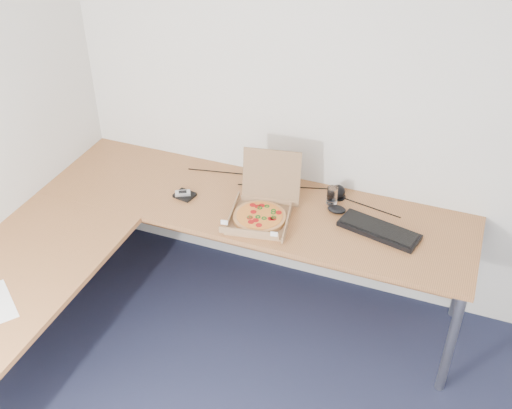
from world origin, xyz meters
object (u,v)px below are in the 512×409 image
at_px(desk, 171,239).
at_px(drinking_glass, 332,196).
at_px(pizza_box, 261,213).
at_px(wallet, 185,195).
at_px(keyboard, 379,230).

height_order(desk, drinking_glass, drinking_glass).
distance_m(pizza_box, drinking_glass, 0.43).
relative_size(desk, wallet, 22.51).
height_order(desk, wallet, wallet).
bearing_deg(wallet, drinking_glass, 26.71).
relative_size(desk, keyboard, 5.72).
distance_m(desk, wallet, 0.36).
bearing_deg(wallet, desk, -65.09).
bearing_deg(desk, pizza_box, 37.63).
relative_size(desk, pizza_box, 6.54).
bearing_deg(keyboard, drinking_glass, 164.63).
bearing_deg(wallet, keyboard, 13.96).
distance_m(keyboard, wallet, 1.14).
relative_size(pizza_box, keyboard, 0.87).
height_order(desk, keyboard, keyboard).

